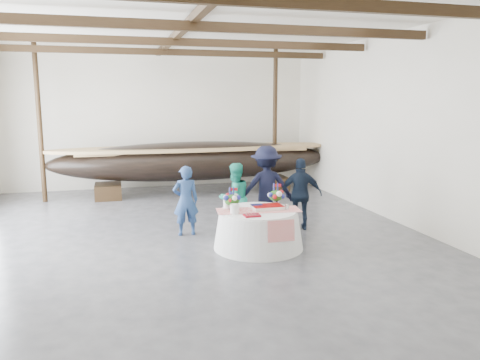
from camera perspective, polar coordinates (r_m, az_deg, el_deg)
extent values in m
cube|color=#3D3D42|center=(10.37, -6.20, -6.64)|extent=(10.00, 12.00, 0.01)
cube|color=silver|center=(15.92, -9.77, 7.27)|extent=(10.00, 0.02, 4.50)
cube|color=silver|center=(4.17, 6.24, 0.30)|extent=(10.00, 0.02, 4.50)
cube|color=silver|center=(11.81, 18.44, 6.04)|extent=(0.02, 12.00, 4.50)
cube|color=white|center=(10.07, -6.71, 18.74)|extent=(10.00, 12.00, 0.01)
cube|color=black|center=(9.05, -5.68, 18.17)|extent=(9.80, 0.12, 0.18)
cube|color=black|center=(11.50, -7.83, 16.34)|extent=(9.80, 0.12, 0.18)
cube|color=black|center=(13.97, -9.21, 15.15)|extent=(9.80, 0.12, 0.18)
cube|color=black|center=(10.05, -6.69, 18.07)|extent=(0.15, 11.76, 0.15)
cylinder|color=black|center=(14.38, -23.24, 6.35)|extent=(0.14, 0.14, 4.50)
cylinder|color=black|center=(15.10, 4.28, 7.25)|extent=(0.14, 0.14, 4.50)
cube|color=black|center=(14.49, -15.77, -1.31)|extent=(0.76, 0.98, 0.44)
cube|color=black|center=(15.32, 4.17, -0.36)|extent=(0.76, 0.98, 0.44)
ellipsoid|color=black|center=(14.55, -5.57, 2.32)|extent=(8.72, 1.74, 1.20)
cube|color=#9E7A4C|center=(14.51, -5.59, 3.60)|extent=(6.97, 1.14, 0.07)
cone|color=white|center=(9.36, 2.25, -6.07)|extent=(1.78, 1.78, 0.74)
cylinder|color=white|center=(9.26, 2.27, -3.82)|extent=(1.51, 1.51, 0.04)
cube|color=red|center=(9.26, 2.27, -3.68)|extent=(1.70, 0.74, 0.01)
cube|color=white|center=(9.34, 3.33, -3.36)|extent=(0.60, 0.40, 0.07)
cylinder|color=white|center=(8.95, -0.65, -3.56)|extent=(0.18, 0.18, 0.18)
cylinder|color=white|center=(9.39, -1.51, -2.95)|extent=(0.18, 0.18, 0.17)
cube|color=maroon|center=(8.79, 1.46, -4.33)|extent=(0.30, 0.24, 0.03)
cone|color=silver|center=(9.31, 5.76, -3.28)|extent=(0.09, 0.09, 0.12)
imported|color=navy|center=(10.19, -6.64, -2.51)|extent=(0.56, 0.38, 1.53)
imported|color=teal|center=(10.33, -0.66, -2.19)|extent=(0.90, 0.80, 1.55)
imported|color=black|center=(10.63, 3.21, -0.92)|extent=(1.30, 0.84, 1.90)
imported|color=black|center=(10.65, 7.42, -1.71)|extent=(1.03, 0.66, 1.63)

